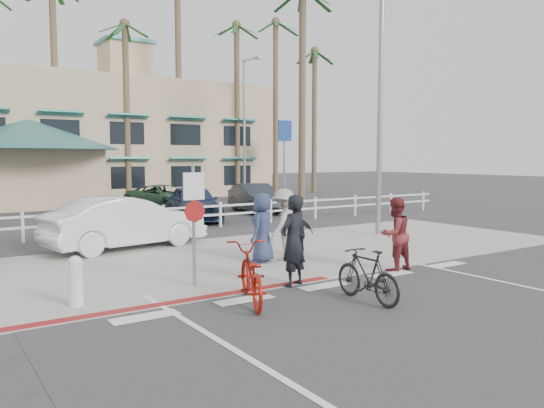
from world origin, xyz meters
TOP-DOWN VIEW (x-y plane):
  - ground at (0.00, 0.00)m, footprint 140.00×140.00m
  - bike_path at (0.00, -2.00)m, footprint 12.00×16.00m
  - sidewalk_plaza at (0.00, 4.50)m, footprint 22.00×7.00m
  - cross_street at (0.00, 8.50)m, footprint 40.00×5.00m
  - parking_lot at (0.00, 18.00)m, footprint 50.00×16.00m
  - curb_red at (-3.00, 1.20)m, footprint 7.00×0.25m
  - rail_fence at (0.50, 10.50)m, footprint 29.40×0.16m
  - building at (2.00, 31.00)m, footprint 28.00×16.00m
  - sign_post at (-2.30, 2.20)m, footprint 0.50×0.10m
  - bollard_0 at (-4.80, 2.00)m, footprint 0.26×0.26m
  - streetlight_0 at (6.50, 5.50)m, footprint 0.60×2.00m
  - streetlight_1 at (12.00, 24.00)m, footprint 0.60×2.00m
  - info_sign at (14.00, 22.00)m, footprint 1.20×0.16m
  - palm_4 at (0.00, 26.00)m, footprint 4.00×4.00m
  - palm_5 at (4.00, 25.00)m, footprint 4.00×4.00m
  - palm_6 at (8.00, 26.00)m, footprint 4.00×4.00m
  - palm_7 at (12.00, 25.00)m, footprint 4.00×4.00m
  - palm_8 at (16.00, 26.00)m, footprint 4.00×4.00m
  - palm_9 at (19.00, 25.00)m, footprint 4.00×4.00m
  - palm_11 at (11.00, 16.00)m, footprint 4.00×4.00m
  - bike_red at (-2.01, 0.36)m, footprint 1.50×2.26m
  - rider_red at (-0.54, 1.03)m, footprint 0.84×0.69m
  - bike_black at (-0.10, -0.78)m, footprint 0.54×1.73m
  - rider_black at (2.46, 0.92)m, footprint 0.88×0.69m
  - pedestrian_a at (0.95, 3.47)m, footprint 1.44×1.23m
  - pedestrian_child at (1.62, 3.67)m, footprint 0.83×0.64m
  - pedestrian_b at (0.33, 3.57)m, footprint 1.07×0.98m
  - car_white_sedan at (-1.96, 7.66)m, footprint 5.05×2.50m
  - lot_car_2 at (2.86, 13.06)m, footprint 2.85×4.87m
  - lot_car_3 at (6.98, 14.54)m, footprint 2.32×4.59m
  - lot_car_5 at (3.80, 18.66)m, footprint 3.51×5.12m

SIDE VIEW (x-z plane):
  - ground at x=0.00m, z-range 0.00..0.00m
  - parking_lot at x=0.00m, z-range 0.00..0.01m
  - bike_path at x=0.00m, z-range 0.00..0.01m
  - cross_street at x=0.00m, z-range 0.00..0.01m
  - sidewalk_plaza at x=0.00m, z-range 0.00..0.01m
  - curb_red at x=-3.00m, z-range 0.00..0.02m
  - bollard_0 at x=-4.80m, z-range 0.00..0.95m
  - rail_fence at x=0.50m, z-range 0.00..1.00m
  - bike_black at x=-0.10m, z-range 0.00..1.03m
  - bike_red at x=-2.01m, z-range 0.00..1.12m
  - lot_car_5 at x=3.80m, z-range 0.00..1.30m
  - pedestrian_child at x=1.62m, z-range 0.00..1.31m
  - lot_car_3 at x=6.98m, z-range 0.00..1.44m
  - lot_car_2 at x=2.86m, z-range 0.00..1.56m
  - car_white_sedan at x=-1.96m, z-range 0.00..1.59m
  - rider_black at x=2.46m, z-range 0.00..1.79m
  - pedestrian_b at x=0.33m, z-range 0.00..1.84m
  - pedestrian_a at x=0.95m, z-range 0.00..1.93m
  - rider_red at x=-0.54m, z-range 0.00..1.97m
  - sign_post at x=-2.30m, z-range 0.00..2.90m
  - info_sign at x=14.00m, z-range 0.00..5.60m
  - streetlight_0 at x=6.50m, z-range 0.00..9.00m
  - streetlight_1 at x=12.00m, z-range 0.00..9.50m
  - building at x=2.00m, z-range 0.00..11.30m
  - palm_5 at x=4.00m, z-range 0.00..13.00m
  - palm_9 at x=19.00m, z-range 0.00..13.00m
  - palm_7 at x=12.00m, z-range 0.00..14.00m
  - palm_11 at x=11.00m, z-range 0.00..14.00m
  - palm_4 at x=0.00m, z-range 0.00..15.00m
  - palm_8 at x=16.00m, z-range 0.00..15.00m
  - palm_6 at x=8.00m, z-range 0.00..17.00m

